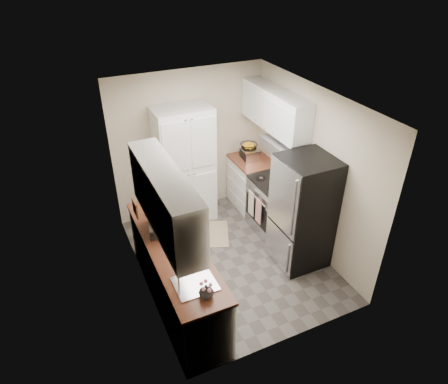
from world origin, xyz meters
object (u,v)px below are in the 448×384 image
object	(u,v)px
refrigerator	(303,212)
microwave	(161,221)
electric_range	(274,205)
wine_bottle	(149,205)
pantry_cabinet	(185,167)
toaster_oven	(250,154)

from	to	relation	value
refrigerator	microwave	bearing A→B (deg)	169.13
electric_range	wine_bottle	xyz separation A→B (m)	(-2.04, -0.04, 0.60)
pantry_cabinet	electric_range	size ratio (longest dim) A/B	1.77
electric_range	toaster_oven	world-z (taller)	electric_range
refrigerator	wine_bottle	bearing A→B (deg)	159.22
pantry_cabinet	microwave	world-z (taller)	pantry_cabinet
refrigerator	toaster_oven	distance (m)	1.67
microwave	wine_bottle	size ratio (longest dim) A/B	1.51
wine_bottle	toaster_oven	size ratio (longest dim) A/B	0.92
refrigerator	toaster_oven	size ratio (longest dim) A/B	4.95
wine_bottle	toaster_oven	bearing A→B (deg)	24.01
toaster_oven	wine_bottle	bearing A→B (deg)	-151.29
electric_range	refrigerator	xyz separation A→B (m)	(-0.03, -0.80, 0.37)
pantry_cabinet	electric_range	world-z (taller)	pantry_cabinet
pantry_cabinet	microwave	size ratio (longest dim) A/B	4.18
electric_range	wine_bottle	distance (m)	2.13
pantry_cabinet	wine_bottle	bearing A→B (deg)	-131.96
pantry_cabinet	toaster_oven	world-z (taller)	pantry_cabinet
refrigerator	toaster_oven	world-z (taller)	refrigerator
electric_range	refrigerator	bearing A→B (deg)	-92.48
microwave	toaster_oven	xyz separation A→B (m)	(1.98, 1.29, -0.03)
pantry_cabinet	electric_range	bearing A→B (deg)	-38.22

